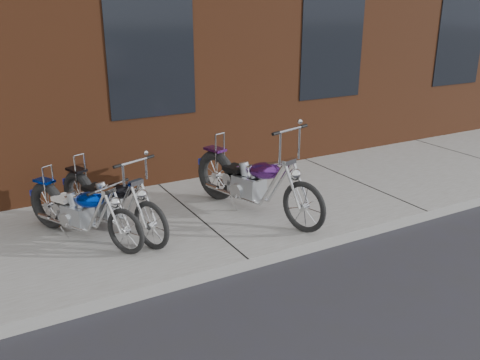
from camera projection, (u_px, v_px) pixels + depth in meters
ground at (248, 271)px, 6.02m from camera, size 120.00×120.00×0.00m
sidewalk at (196, 220)px, 7.24m from camera, size 22.00×3.00×0.15m
chopper_purple at (253, 184)px, 7.17m from camera, size 0.86×2.34×1.35m
chopper_blue at (82, 212)px, 6.38m from camera, size 1.05×1.81×0.88m
chopper_third at (110, 203)px, 6.60m from camera, size 0.89×2.04×1.09m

